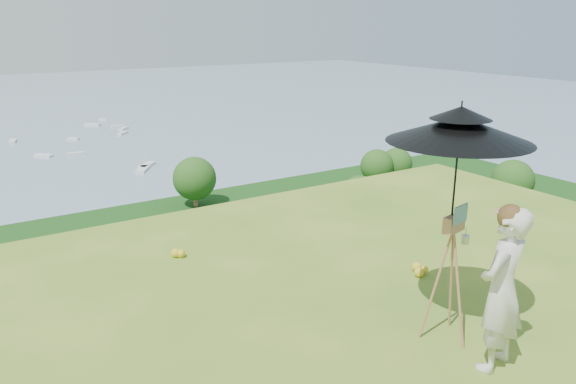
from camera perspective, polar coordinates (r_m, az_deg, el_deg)
slope_trees at (r=41.15m, az=-25.54°, el=-11.05°), size 110.00×50.00×6.00m
painter at (r=5.58m, az=20.89°, el=-9.25°), size 0.66×0.52×1.61m
field_easel at (r=5.95m, az=16.08°, el=-7.89°), size 0.66×0.66×1.47m
sun_umbrella at (r=5.60m, az=16.73°, el=2.49°), size 1.60×1.60×1.26m
painter_cap at (r=5.31m, az=21.74°, el=-1.84°), size 0.28×0.31×0.10m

